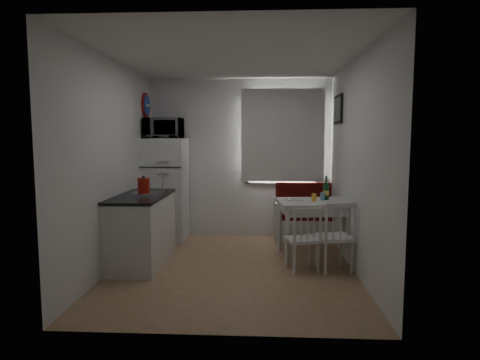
% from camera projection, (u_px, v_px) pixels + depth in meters
% --- Properties ---
extents(floor, '(3.00, 3.50, 0.02)m').
position_uv_depth(floor, '(233.00, 268.00, 5.07)').
color(floor, '#95794F').
rests_on(floor, ground).
extents(ceiling, '(3.00, 3.50, 0.02)m').
position_uv_depth(ceiling, '(232.00, 57.00, 4.80)').
color(ceiling, white).
rests_on(ceiling, wall_back).
extents(wall_back, '(3.00, 0.02, 2.60)m').
position_uv_depth(wall_back, '(240.00, 158.00, 6.67)').
color(wall_back, white).
rests_on(wall_back, floor).
extents(wall_front, '(3.00, 0.02, 2.60)m').
position_uv_depth(wall_front, '(217.00, 180.00, 3.20)').
color(wall_front, white).
rests_on(wall_front, floor).
extents(wall_left, '(0.02, 3.50, 2.60)m').
position_uv_depth(wall_left, '(113.00, 165.00, 5.01)').
color(wall_left, white).
rests_on(wall_left, floor).
extents(wall_right, '(0.02, 3.50, 2.60)m').
position_uv_depth(wall_right, '(356.00, 166.00, 4.86)').
color(wall_right, white).
rests_on(wall_right, floor).
extents(window, '(1.22, 0.06, 1.47)m').
position_uv_depth(window, '(282.00, 139.00, 6.57)').
color(window, white).
rests_on(window, wall_back).
extents(curtain, '(1.35, 0.02, 1.50)m').
position_uv_depth(curtain, '(283.00, 135.00, 6.50)').
color(curtain, white).
rests_on(curtain, wall_back).
extents(kitchen_counter, '(0.62, 1.32, 1.16)m').
position_uv_depth(kitchen_counter, '(142.00, 228.00, 5.24)').
color(kitchen_counter, white).
rests_on(kitchen_counter, floor).
extents(wall_sign, '(0.03, 0.40, 0.40)m').
position_uv_depth(wall_sign, '(147.00, 105.00, 6.36)').
color(wall_sign, '#1C40A9').
rests_on(wall_sign, wall_left).
extents(picture_frame, '(0.04, 0.52, 0.42)m').
position_uv_depth(picture_frame, '(338.00, 110.00, 5.87)').
color(picture_frame, black).
rests_on(picture_frame, wall_right).
extents(bench, '(1.26, 0.49, 0.90)m').
position_uv_depth(bench, '(313.00, 221.00, 6.48)').
color(bench, white).
rests_on(bench, floor).
extents(dining_table, '(1.12, 0.85, 0.78)m').
position_uv_depth(dining_table, '(317.00, 207.00, 5.46)').
color(dining_table, white).
rests_on(dining_table, floor).
extents(chair_left, '(0.46, 0.45, 0.43)m').
position_uv_depth(chair_left, '(303.00, 232.00, 4.85)').
color(chair_left, white).
rests_on(chair_left, floor).
extents(chair_right, '(0.49, 0.48, 0.47)m').
position_uv_depth(chair_right, '(336.00, 229.00, 4.81)').
color(chair_right, white).
rests_on(chair_right, floor).
extents(fridge, '(0.65, 0.65, 1.63)m').
position_uv_depth(fridge, '(166.00, 189.00, 6.44)').
color(fridge, white).
rests_on(fridge, floor).
extents(microwave, '(0.58, 0.39, 0.32)m').
position_uv_depth(microwave, '(164.00, 128.00, 6.28)').
color(microwave, white).
rests_on(microwave, fridge).
extents(kettle, '(0.18, 0.18, 0.24)m').
position_uv_depth(kettle, '(144.00, 186.00, 5.13)').
color(kettle, '#AB170D').
rests_on(kettle, kitchen_counter).
extents(wine_bottle, '(0.08, 0.08, 0.33)m').
position_uv_depth(wine_bottle, '(326.00, 188.00, 5.53)').
color(wine_bottle, '#143F23').
rests_on(wine_bottle, dining_table).
extents(drinking_glass_orange, '(0.06, 0.06, 0.11)m').
position_uv_depth(drinking_glass_orange, '(314.00, 197.00, 5.40)').
color(drinking_glass_orange, yellow).
rests_on(drinking_glass_orange, dining_table).
extents(drinking_glass_blue, '(0.06, 0.06, 0.11)m').
position_uv_depth(drinking_glass_blue, '(323.00, 196.00, 5.49)').
color(drinking_glass_blue, '#78A9CC').
rests_on(drinking_glass_blue, dining_table).
extents(plate, '(0.23, 0.23, 0.02)m').
position_uv_depth(plate, '(295.00, 200.00, 5.49)').
color(plate, white).
rests_on(plate, dining_table).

